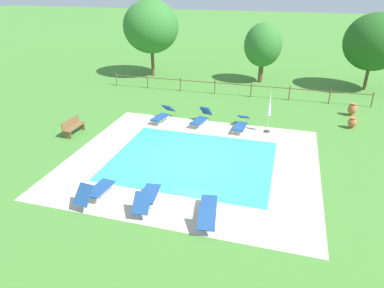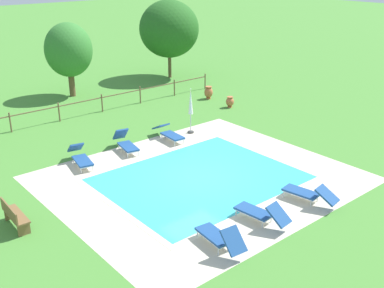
{
  "view_description": "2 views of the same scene",
  "coord_description": "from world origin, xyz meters",
  "px_view_note": "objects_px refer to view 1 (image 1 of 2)",
  "views": [
    {
      "loc": [
        3.89,
        -13.75,
        7.8
      ],
      "look_at": [
        -0.15,
        0.5,
        0.6
      ],
      "focal_mm": 32.21,
      "sensor_mm": 36.0,
      "label": 1
    },
    {
      "loc": [
        -11.22,
        -12.79,
        8.29
      ],
      "look_at": [
        0.29,
        0.86,
        1.17
      ],
      "focal_mm": 43.63,
      "sensor_mm": 36.0,
      "label": 2
    }
  ],
  "objects_px": {
    "sun_lounger_north_end": "(208,210)",
    "wooden_bench_lawn_side": "(73,126)",
    "sun_lounger_south_near_corner": "(201,118)",
    "sun_lounger_south_mid": "(95,191)",
    "sun_lounger_north_mid": "(147,196)",
    "terracotta_urn_by_tree": "(352,122)",
    "sun_lounger_north_near_steps": "(163,115)",
    "patio_umbrella_closed_row_west": "(269,107)",
    "sun_lounger_north_far": "(241,124)",
    "terracotta_urn_near_fence": "(352,109)",
    "tree_west_mid": "(151,27)",
    "tree_centre": "(263,45)",
    "tree_far_west": "(374,42)"
  },
  "relations": [
    {
      "from": "tree_west_mid",
      "to": "tree_centre",
      "type": "relative_size",
      "value": 1.34
    },
    {
      "from": "patio_umbrella_closed_row_west",
      "to": "tree_west_mid",
      "type": "xyz_separation_m",
      "value": [
        -10.64,
        9.72,
        2.61
      ]
    },
    {
      "from": "wooden_bench_lawn_side",
      "to": "terracotta_urn_by_tree",
      "type": "xyz_separation_m",
      "value": [
        14.82,
        5.0,
        -0.11
      ]
    },
    {
      "from": "sun_lounger_north_near_steps",
      "to": "sun_lounger_south_near_corner",
      "type": "xyz_separation_m",
      "value": [
        2.35,
        0.09,
        0.01
      ]
    },
    {
      "from": "sun_lounger_north_far",
      "to": "sun_lounger_north_end",
      "type": "xyz_separation_m",
      "value": [
        0.05,
        -8.25,
        0.01
      ]
    },
    {
      "from": "terracotta_urn_by_tree",
      "to": "tree_west_mid",
      "type": "height_order",
      "value": "tree_west_mid"
    },
    {
      "from": "sun_lounger_north_far",
      "to": "sun_lounger_south_near_corner",
      "type": "relative_size",
      "value": 1.06
    },
    {
      "from": "wooden_bench_lawn_side",
      "to": "terracotta_urn_near_fence",
      "type": "height_order",
      "value": "wooden_bench_lawn_side"
    },
    {
      "from": "patio_umbrella_closed_row_west",
      "to": "tree_centre",
      "type": "height_order",
      "value": "tree_centre"
    },
    {
      "from": "sun_lounger_north_near_steps",
      "to": "wooden_bench_lawn_side",
      "type": "relative_size",
      "value": 1.36
    },
    {
      "from": "sun_lounger_north_far",
      "to": "tree_far_west",
      "type": "distance_m",
      "value": 13.36
    },
    {
      "from": "sun_lounger_south_near_corner",
      "to": "tree_west_mid",
      "type": "bearing_deg",
      "value": 125.28
    },
    {
      "from": "sun_lounger_north_far",
      "to": "sun_lounger_north_end",
      "type": "height_order",
      "value": "sun_lounger_north_end"
    },
    {
      "from": "sun_lounger_north_end",
      "to": "wooden_bench_lawn_side",
      "type": "height_order",
      "value": "wooden_bench_lawn_side"
    },
    {
      "from": "sun_lounger_south_near_corner",
      "to": "wooden_bench_lawn_side",
      "type": "bearing_deg",
      "value": -153.14
    },
    {
      "from": "sun_lounger_north_near_steps",
      "to": "patio_umbrella_closed_row_west",
      "type": "height_order",
      "value": "patio_umbrella_closed_row_west"
    },
    {
      "from": "sun_lounger_north_mid",
      "to": "sun_lounger_south_mid",
      "type": "height_order",
      "value": "sun_lounger_south_mid"
    },
    {
      "from": "sun_lounger_south_near_corner",
      "to": "terracotta_urn_by_tree",
      "type": "bearing_deg",
      "value": 11.8
    },
    {
      "from": "sun_lounger_south_mid",
      "to": "terracotta_urn_near_fence",
      "type": "xyz_separation_m",
      "value": [
        10.71,
        12.38,
        0.04
      ]
    },
    {
      "from": "sun_lounger_north_mid",
      "to": "tree_far_west",
      "type": "xyz_separation_m",
      "value": [
        10.28,
        18.33,
        3.18
      ]
    },
    {
      "from": "terracotta_urn_near_fence",
      "to": "wooden_bench_lawn_side",
      "type": "bearing_deg",
      "value": -154.53
    },
    {
      "from": "sun_lounger_south_near_corner",
      "to": "patio_umbrella_closed_row_west",
      "type": "xyz_separation_m",
      "value": [
        3.82,
        -0.08,
        1.09
      ]
    },
    {
      "from": "sun_lounger_north_end",
      "to": "wooden_bench_lawn_side",
      "type": "relative_size",
      "value": 1.4
    },
    {
      "from": "tree_centre",
      "to": "sun_lounger_north_mid",
      "type": "bearing_deg",
      "value": -97.35
    },
    {
      "from": "sun_lounger_north_near_steps",
      "to": "patio_umbrella_closed_row_west",
      "type": "xyz_separation_m",
      "value": [
        6.17,
        0.01,
        1.1
      ]
    },
    {
      "from": "sun_lounger_north_near_steps",
      "to": "tree_centre",
      "type": "relative_size",
      "value": 0.44
    },
    {
      "from": "sun_lounger_north_near_steps",
      "to": "terracotta_urn_near_fence",
      "type": "relative_size",
      "value": 2.57
    },
    {
      "from": "sun_lounger_north_mid",
      "to": "sun_lounger_south_near_corner",
      "type": "height_order",
      "value": "sun_lounger_south_near_corner"
    },
    {
      "from": "sun_lounger_north_mid",
      "to": "sun_lounger_south_mid",
      "type": "distance_m",
      "value": 2.08
    },
    {
      "from": "tree_west_mid",
      "to": "sun_lounger_south_near_corner",
      "type": "bearing_deg",
      "value": -54.72
    },
    {
      "from": "sun_lounger_north_mid",
      "to": "tree_centre",
      "type": "bearing_deg",
      "value": 82.65
    },
    {
      "from": "sun_lounger_south_near_corner",
      "to": "terracotta_urn_by_tree",
      "type": "xyz_separation_m",
      "value": [
        8.42,
        1.76,
        -0.03
      ]
    },
    {
      "from": "patio_umbrella_closed_row_west",
      "to": "terracotta_urn_near_fence",
      "type": "bearing_deg",
      "value": 39.67
    },
    {
      "from": "sun_lounger_north_mid",
      "to": "patio_umbrella_closed_row_west",
      "type": "distance_m",
      "value": 9.07
    },
    {
      "from": "wooden_bench_lawn_side",
      "to": "terracotta_urn_near_fence",
      "type": "xyz_separation_m",
      "value": [
        15.07,
        7.18,
        -0.04
      ]
    },
    {
      "from": "patio_umbrella_closed_row_west",
      "to": "tree_far_west",
      "type": "bearing_deg",
      "value": 57.41
    },
    {
      "from": "wooden_bench_lawn_side",
      "to": "sun_lounger_south_mid",
      "type": "bearing_deg",
      "value": -50.05
    },
    {
      "from": "sun_lounger_south_near_corner",
      "to": "tree_west_mid",
      "type": "relative_size",
      "value": 0.32
    },
    {
      "from": "tree_west_mid",
      "to": "terracotta_urn_near_fence",
      "type": "bearing_deg",
      "value": -20.19
    },
    {
      "from": "sun_lounger_north_near_steps",
      "to": "tree_far_west",
      "type": "height_order",
      "value": "tree_far_west"
    },
    {
      "from": "sun_lounger_north_mid",
      "to": "tree_west_mid",
      "type": "bearing_deg",
      "value": 110.96
    },
    {
      "from": "tree_west_mid",
      "to": "tree_centre",
      "type": "height_order",
      "value": "tree_west_mid"
    },
    {
      "from": "sun_lounger_north_mid",
      "to": "tree_west_mid",
      "type": "distance_m",
      "value": 19.51
    },
    {
      "from": "sun_lounger_south_near_corner",
      "to": "sun_lounger_south_mid",
      "type": "bearing_deg",
      "value": -103.58
    },
    {
      "from": "sun_lounger_north_far",
      "to": "terracotta_urn_by_tree",
      "type": "relative_size",
      "value": 3.18
    },
    {
      "from": "tree_far_west",
      "to": "tree_centre",
      "type": "xyz_separation_m",
      "value": [
        -7.92,
        0.02,
        -0.59
      ]
    },
    {
      "from": "sun_lounger_south_near_corner",
      "to": "tree_centre",
      "type": "height_order",
      "value": "tree_centre"
    },
    {
      "from": "sun_lounger_north_near_steps",
      "to": "terracotta_urn_by_tree",
      "type": "xyz_separation_m",
      "value": [
        10.77,
        1.85,
        -0.02
      ]
    },
    {
      "from": "tree_west_mid",
      "to": "sun_lounger_north_near_steps",
      "type": "bearing_deg",
      "value": -65.36
    },
    {
      "from": "tree_west_mid",
      "to": "tree_far_west",
      "type": "bearing_deg",
      "value": 1.49
    }
  ]
}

